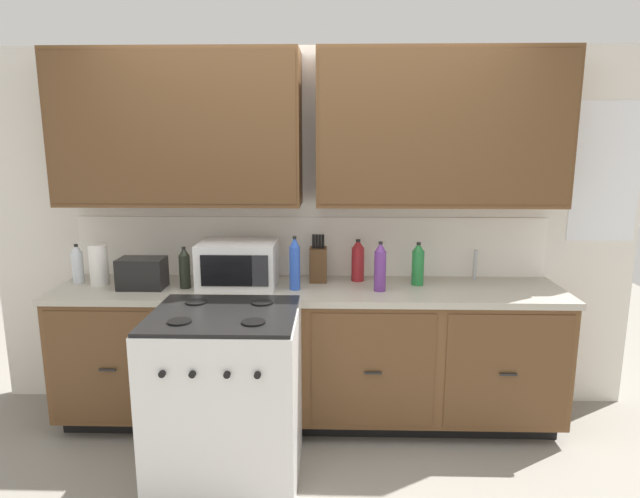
{
  "coord_description": "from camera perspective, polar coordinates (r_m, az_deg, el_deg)",
  "views": [
    {
      "loc": [
        0.16,
        -2.97,
        1.81
      ],
      "look_at": [
        0.07,
        0.27,
        1.15
      ],
      "focal_mm": 30.39,
      "sensor_mm": 36.0,
      "label": 1
    }
  ],
  "objects": [
    {
      "name": "bottle_violet",
      "position": [
        3.3,
        6.35,
        -1.9
      ],
      "size": [
        0.07,
        0.07,
        0.31
      ],
      "color": "#663384",
      "rests_on": "counter_run"
    },
    {
      "name": "bottle_dark",
      "position": [
        3.45,
        -14.07,
        -1.96
      ],
      "size": [
        0.07,
        0.07,
        0.26
      ],
      "color": "black",
      "rests_on": "counter_run"
    },
    {
      "name": "wall_unit",
      "position": [
        3.47,
        -1.09,
        8.59
      ],
      "size": [
        4.34,
        0.4,
        2.39
      ],
      "color": "white",
      "rests_on": "ground_plane"
    },
    {
      "name": "paper_towel_roll",
      "position": [
        3.7,
        -22.26,
        -1.53
      ],
      "size": [
        0.12,
        0.12,
        0.26
      ],
      "primitive_type": "cylinder",
      "color": "white",
      "rests_on": "counter_run"
    },
    {
      "name": "sink_faucet",
      "position": [
        3.69,
        16.01,
        -1.62
      ],
      "size": [
        0.02,
        0.02,
        0.2
      ],
      "primitive_type": "cylinder",
      "color": "#B2B5BA",
      "rests_on": "counter_run"
    },
    {
      "name": "toaster",
      "position": [
        3.53,
        -18.22,
        -2.43
      ],
      "size": [
        0.28,
        0.18,
        0.19
      ],
      "color": "black",
      "rests_on": "counter_run"
    },
    {
      "name": "microwave",
      "position": [
        3.44,
        -8.61,
        -1.57
      ],
      "size": [
        0.48,
        0.37,
        0.28
      ],
      "color": "white",
      "rests_on": "counter_run"
    },
    {
      "name": "bottle_blue",
      "position": [
        3.31,
        -2.68,
        -1.56
      ],
      "size": [
        0.07,
        0.07,
        0.33
      ],
      "color": "blue",
      "rests_on": "counter_run"
    },
    {
      "name": "stove_range",
      "position": [
        3.02,
        -9.83,
        -15.11
      ],
      "size": [
        0.76,
        0.68,
        0.95
      ],
      "color": "white",
      "rests_on": "ground_plane"
    },
    {
      "name": "knife_block",
      "position": [
        3.51,
        -0.19,
        -1.57
      ],
      "size": [
        0.11,
        0.14,
        0.31
      ],
      "color": "#52361E",
      "rests_on": "counter_run"
    },
    {
      "name": "bottle_red",
      "position": [
        3.53,
        4.01,
        -1.23
      ],
      "size": [
        0.08,
        0.08,
        0.28
      ],
      "color": "maroon",
      "rests_on": "counter_run"
    },
    {
      "name": "bottle_green",
      "position": [
        3.47,
        10.27,
        -1.59
      ],
      "size": [
        0.08,
        0.08,
        0.27
      ],
      "color": "#237A38",
      "rests_on": "counter_run"
    },
    {
      "name": "ground_plane",
      "position": [
        3.48,
        -1.43,
        -19.86
      ],
      "size": [
        8.0,
        8.0,
        0.0
      ],
      "primitive_type": "plane",
      "color": "gray"
    },
    {
      "name": "counter_run",
      "position": [
        3.54,
        -1.16,
        -10.9
      ],
      "size": [
        3.17,
        0.64,
        0.9
      ],
      "color": "black",
      "rests_on": "ground_plane"
    },
    {
      "name": "bottle_clear",
      "position": [
        3.81,
        -24.17,
        -1.44
      ],
      "size": [
        0.07,
        0.07,
        0.25
      ],
      "color": "silver",
      "rests_on": "counter_run"
    }
  ]
}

